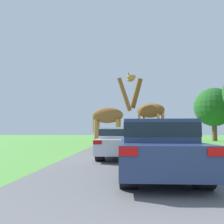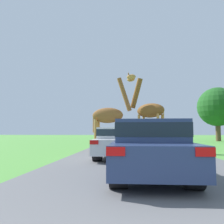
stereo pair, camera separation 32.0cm
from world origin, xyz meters
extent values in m
cube|color=#5B5B5E|center=(0.00, 30.00, 0.00)|extent=(6.86, 120.00, 0.00)
cylinder|color=#B77F3D|center=(-1.11, 13.66, 0.96)|extent=(0.19, 0.19, 1.93)
cylinder|color=#2D2319|center=(-1.11, 13.66, 0.06)|extent=(0.25, 0.25, 0.11)
cylinder|color=#B77F3D|center=(-1.21, 13.17, 0.96)|extent=(0.19, 0.19, 1.93)
cylinder|color=#2D2319|center=(-1.21, 13.17, 0.06)|extent=(0.25, 0.25, 0.11)
cylinder|color=#B77F3D|center=(-2.46, 13.94, 0.96)|extent=(0.19, 0.19, 1.93)
cylinder|color=#2D2319|center=(-2.46, 13.94, 0.06)|extent=(0.25, 0.25, 0.11)
cylinder|color=#B77F3D|center=(-2.56, 13.44, 0.96)|extent=(0.19, 0.19, 1.93)
cylinder|color=#2D2319|center=(-2.56, 13.44, 0.06)|extent=(0.25, 0.25, 0.11)
ellipsoid|color=brown|center=(-1.83, 13.55, 2.19)|extent=(2.05, 0.97, 0.95)
cylinder|color=brown|center=(-0.79, 13.34, 3.46)|extent=(0.94, 0.44, 2.10)
ellipsoid|color=#B77F3D|center=(-0.35, 13.25, 4.52)|extent=(0.60, 0.35, 0.30)
cylinder|color=#B77F3D|center=(-2.75, 13.74, 1.66)|extent=(0.07, 0.07, 1.06)
cone|color=brown|center=(-0.51, 13.35, 4.75)|extent=(0.07, 0.07, 0.16)
cone|color=brown|center=(-0.53, 13.22, 4.75)|extent=(0.07, 0.07, 0.16)
cylinder|color=#B77F3D|center=(0.09, 13.13, 1.10)|extent=(0.15, 0.15, 2.19)
cylinder|color=#2D2319|center=(0.09, 13.13, 0.04)|extent=(0.19, 0.19, 0.09)
cylinder|color=#B77F3D|center=(0.39, 13.59, 1.10)|extent=(0.15, 0.15, 2.19)
cylinder|color=#2D2319|center=(0.39, 13.59, 0.04)|extent=(0.19, 0.19, 0.09)
cylinder|color=#B77F3D|center=(1.12, 12.44, 1.10)|extent=(0.15, 0.15, 2.19)
cylinder|color=#2D2319|center=(1.12, 12.44, 0.04)|extent=(0.19, 0.19, 0.09)
cylinder|color=#B77F3D|center=(1.43, 12.91, 1.10)|extent=(0.15, 0.15, 2.19)
cylinder|color=#2D2319|center=(1.43, 12.91, 0.04)|extent=(0.19, 0.19, 0.09)
ellipsoid|color=brown|center=(0.76, 13.02, 2.43)|extent=(1.84, 1.52, 0.84)
cylinder|color=brown|center=(-0.04, 13.54, 3.55)|extent=(0.90, 0.74, 1.88)
ellipsoid|color=#B77F3D|center=(-0.37, 13.76, 4.48)|extent=(0.60, 0.51, 0.30)
cylinder|color=#B77F3D|center=(1.46, 12.55, 1.82)|extent=(0.05, 0.05, 1.21)
cone|color=brown|center=(-0.27, 13.62, 4.71)|extent=(0.07, 0.07, 0.16)
cone|color=brown|center=(-0.20, 13.73, 4.71)|extent=(0.07, 0.07, 0.16)
cube|color=navy|center=(0.08, 5.26, 0.60)|extent=(1.92, 3.93, 0.67)
cube|color=navy|center=(0.08, 5.26, 1.21)|extent=(1.73, 1.77, 0.55)
cube|color=#19232D|center=(0.08, 5.26, 1.24)|extent=(1.74, 1.79, 0.33)
cube|color=red|center=(-0.70, 3.29, 0.84)|extent=(0.35, 0.03, 0.16)
cube|color=red|center=(0.87, 3.29, 0.84)|extent=(0.35, 0.03, 0.16)
cylinder|color=black|center=(-0.68, 6.44, 0.31)|extent=(0.38, 0.62, 0.62)
cylinder|color=black|center=(0.85, 6.44, 0.31)|extent=(0.38, 0.62, 0.62)
cylinder|color=black|center=(-0.68, 4.08, 0.31)|extent=(0.38, 0.62, 0.62)
cylinder|color=black|center=(0.85, 4.08, 0.31)|extent=(0.38, 0.62, 0.62)
cube|color=gray|center=(2.20, 29.56, 0.52)|extent=(1.88, 4.59, 0.51)
cube|color=gray|center=(2.20, 29.56, 0.99)|extent=(1.69, 2.07, 0.42)
cube|color=#19232D|center=(2.20, 29.56, 1.01)|extent=(1.71, 2.09, 0.25)
cube|color=red|center=(1.43, 27.25, 0.70)|extent=(0.34, 0.03, 0.12)
cube|color=red|center=(2.97, 27.25, 0.70)|extent=(0.34, 0.03, 0.12)
cylinder|color=black|center=(1.45, 30.94, 0.31)|extent=(0.38, 0.63, 0.63)
cylinder|color=black|center=(2.95, 30.94, 0.31)|extent=(0.38, 0.63, 0.63)
cylinder|color=black|center=(1.45, 28.18, 0.31)|extent=(0.38, 0.63, 0.63)
cylinder|color=black|center=(2.95, 28.18, 0.31)|extent=(0.38, 0.63, 0.63)
cube|color=maroon|center=(-2.14, 26.74, 0.63)|extent=(1.98, 4.37, 0.69)
cube|color=maroon|center=(-2.14, 26.74, 1.24)|extent=(1.79, 1.97, 0.52)
cube|color=#19232D|center=(-2.14, 26.74, 1.26)|extent=(1.81, 1.98, 0.31)
cube|color=red|center=(-2.96, 24.54, 0.88)|extent=(0.36, 0.03, 0.17)
cube|color=red|center=(-1.33, 24.54, 0.88)|extent=(0.36, 0.03, 0.17)
cylinder|color=black|center=(-2.94, 28.05, 0.34)|extent=(0.40, 0.68, 0.68)
cylinder|color=black|center=(-1.35, 28.05, 0.34)|extent=(0.40, 0.68, 0.68)
cylinder|color=black|center=(-2.94, 25.43, 0.34)|extent=(0.40, 0.68, 0.68)
cylinder|color=black|center=(-1.35, 25.43, 0.34)|extent=(0.40, 0.68, 0.68)
cube|color=silver|center=(-1.04, 9.79, 0.58)|extent=(1.81, 4.05, 0.61)
cube|color=silver|center=(-1.04, 9.79, 1.13)|extent=(1.63, 1.82, 0.49)
cube|color=#19232D|center=(-1.04, 9.79, 1.15)|extent=(1.65, 1.84, 0.29)
cube|color=red|center=(-1.78, 7.76, 0.79)|extent=(0.33, 0.03, 0.15)
cube|color=red|center=(-0.29, 7.76, 0.79)|extent=(0.33, 0.03, 0.15)
cylinder|color=black|center=(-1.76, 11.01, 0.32)|extent=(0.36, 0.64, 0.64)
cylinder|color=black|center=(-0.31, 11.01, 0.32)|extent=(0.36, 0.64, 0.64)
cylinder|color=black|center=(-1.76, 8.58, 0.32)|extent=(0.36, 0.64, 0.64)
cylinder|color=black|center=(-0.31, 8.58, 0.32)|extent=(0.36, 0.64, 0.64)
cylinder|color=brown|center=(10.49, 29.45, 1.78)|extent=(0.60, 0.60, 3.55)
sphere|color=#1E561E|center=(10.49, 29.45, 4.28)|extent=(4.87, 4.87, 4.87)
camera|label=1|loc=(-0.76, -1.02, 1.19)|focal=38.00mm
camera|label=2|loc=(-0.44, -1.00, 1.19)|focal=38.00mm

